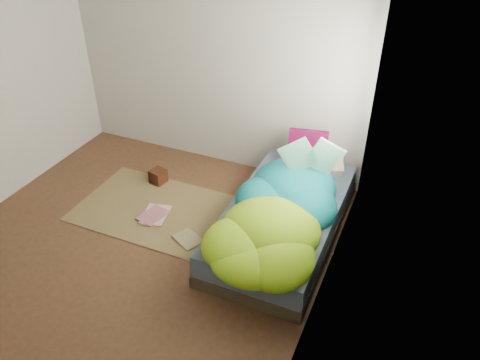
% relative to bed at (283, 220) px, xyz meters
% --- Properties ---
extents(ground, '(3.50, 3.50, 0.00)m').
position_rel_bed_xyz_m(ground, '(-1.22, -0.72, -0.17)').
color(ground, '#492D1C').
rests_on(ground, ground).
extents(room_walls, '(3.54, 3.54, 2.62)m').
position_rel_bed_xyz_m(room_walls, '(-1.21, -0.71, 1.46)').
color(room_walls, beige).
rests_on(room_walls, ground).
extents(bed, '(1.00, 2.00, 0.34)m').
position_rel_bed_xyz_m(bed, '(0.00, 0.00, 0.00)').
color(bed, '#34291C').
rests_on(bed, ground).
extents(duvet, '(0.96, 1.84, 0.34)m').
position_rel_bed_xyz_m(duvet, '(0.00, -0.22, 0.34)').
color(duvet, '#086E80').
rests_on(duvet, bed).
extents(rug, '(1.60, 1.10, 0.01)m').
position_rel_bed_xyz_m(rug, '(-1.37, -0.17, -0.16)').
color(rug, brown).
rests_on(rug, ground).
extents(pillow_floral, '(0.68, 0.53, 0.13)m').
position_rel_bed_xyz_m(pillow_floral, '(0.06, 0.77, 0.24)').
color(pillow_floral, white).
rests_on(pillow_floral, bed).
extents(pillow_magenta, '(0.42, 0.20, 0.41)m').
position_rel_bed_xyz_m(pillow_magenta, '(-0.02, 0.78, 0.37)').
color(pillow_magenta, '#4B052C').
rests_on(pillow_magenta, bed).
extents(open_book, '(0.50, 0.28, 0.30)m').
position_rel_bed_xyz_m(open_book, '(0.13, 0.34, 0.66)').
color(open_book, green).
rests_on(open_book, duvet).
extents(wooden_box, '(0.19, 0.19, 0.16)m').
position_rel_bed_xyz_m(wooden_box, '(-1.60, 0.28, -0.08)').
color(wooden_box, '#3A150D').
rests_on(wooden_box, rug).
extents(floor_book_a, '(0.32, 0.39, 0.03)m').
position_rel_bed_xyz_m(floor_book_a, '(-1.42, -0.31, -0.14)').
color(floor_book_a, silver).
rests_on(floor_book_a, rug).
extents(floor_book_b, '(0.28, 0.34, 0.03)m').
position_rel_bed_xyz_m(floor_book_b, '(-1.42, -0.27, -0.14)').
color(floor_book_b, '#BB6B77').
rests_on(floor_book_b, rug).
extents(floor_book_c, '(0.34, 0.31, 0.02)m').
position_rel_bed_xyz_m(floor_book_c, '(-0.85, -0.56, -0.15)').
color(floor_book_c, tan).
rests_on(floor_book_c, rug).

